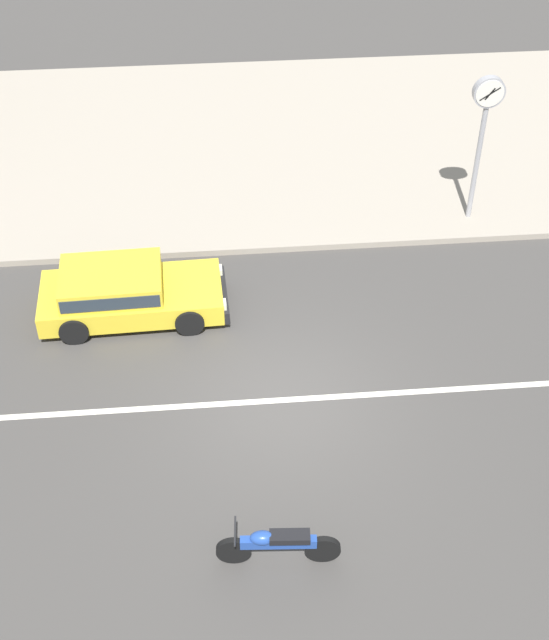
{
  "coord_description": "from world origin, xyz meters",
  "views": [
    {
      "loc": [
        -1.21,
        -11.81,
        12.14
      ],
      "look_at": [
        -0.05,
        1.42,
        0.8
      ],
      "focal_mm": 50.0,
      "sensor_mm": 36.0,
      "label": 1
    }
  ],
  "objects": [
    {
      "name": "lane_centre_stripe",
      "position": [
        0.0,
        0.0,
        0.0
      ],
      "size": [
        50.4,
        0.14,
        0.01
      ],
      "primitive_type": "cube",
      "color": "silver",
      "rests_on": "ground"
    },
    {
      "name": "hatchback_yellow_2",
      "position": [
        -3.06,
        2.87,
        0.59
      ],
      "size": [
        3.93,
        1.91,
        1.1
      ],
      "color": "yellow",
      "rests_on": "ground"
    },
    {
      "name": "street_clock",
      "position": [
        5.0,
        5.63,
        2.85
      ],
      "size": [
        0.71,
        0.22,
        3.57
      ],
      "color": "#9E9EA3",
      "rests_on": "kerb_strip"
    },
    {
      "name": "ground_plane",
      "position": [
        0.0,
        0.0,
        0.0
      ],
      "size": [
        160.0,
        160.0,
        0.0
      ],
      "primitive_type": "plane",
      "color": "#423F3D"
    },
    {
      "name": "kerb_strip",
      "position": [
        0.0,
        9.73,
        0.07
      ],
      "size": [
        68.0,
        10.0,
        0.15
      ],
      "primitive_type": "cube",
      "color": "#9E9384",
      "rests_on": "ground"
    },
    {
      "name": "motorcycle_1",
      "position": [
        -0.44,
        -3.54,
        0.43
      ],
      "size": [
        1.97,
        0.56,
        0.8
      ],
      "color": "black",
      "rests_on": "ground"
    }
  ]
}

